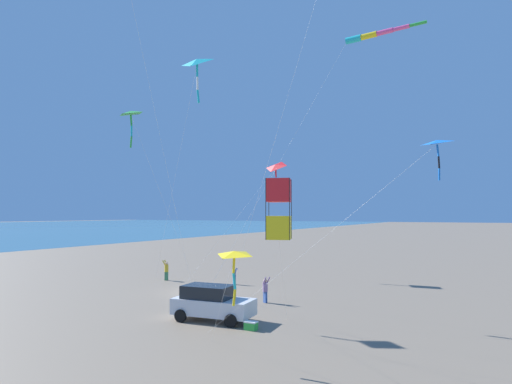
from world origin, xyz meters
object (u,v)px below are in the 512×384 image
Objects in this scene: person_adult_flyer at (166,269)px; kite_delta_black_fish_shape at (234,255)px; parked_car at (212,302)px; kite_delta_purple_drifting at (275,167)px; cooler_box at (251,326)px; person_child_grey_jacket at (265,288)px; kite_delta_rainbow_low_near at (436,144)px; kite_box_yellow_midlevel at (279,209)px; kite_delta_white_trailing at (197,63)px; kite_windsock_striped_overhead at (373,35)px; person_child_green_jacket at (234,276)px; kite_delta_checkered_midright at (131,114)px.

kite_delta_black_fish_shape is (15.92, -15.32, 3.16)m from person_adult_flyer.
person_adult_flyer is at bearing 138.71° from parked_car.
kite_delta_purple_drifting is (6.89, 7.28, 9.14)m from person_adult_flyer.
person_child_grey_jacket is at bearing 110.72° from cooler_box.
kite_delta_rainbow_low_near is 8.81m from kite_delta_black_fish_shape.
kite_box_yellow_midlevel is (6.76, -12.39, 4.93)m from person_child_grey_jacket.
kite_delta_purple_drifting is (-0.20, 12.91, -5.97)m from kite_delta_white_trailing.
kite_windsock_striped_overhead is at bearing 11.65° from kite_delta_white_trailing.
kite_delta_white_trailing is 11.73m from kite_windsock_striped_overhead.
kite_delta_purple_drifting is (-11.68, 10.55, -6.54)m from kite_windsock_striped_overhead.
kite_delta_purple_drifting reaches higher than person_child_grey_jacket.
person_child_green_jacket is 15.28m from kite_delta_checkered_midright.
cooler_box is (2.77, -0.71, -0.74)m from parked_car.
kite_delta_black_fish_shape is at bearing -28.13° from kite_delta_checkered_midright.
kite_box_yellow_midlevel is at bearing -28.56° from kite_delta_checkered_midright.
kite_delta_white_trailing is (-7.03, 5.05, 15.84)m from cooler_box.
cooler_box is at bearing 125.54° from kite_box_yellow_midlevel.
kite_windsock_striped_overhead is at bearing 42.93° from parked_car.
person_child_green_jacket is 22.13m from kite_box_yellow_midlevel.
kite_windsock_striped_overhead reaches higher than kite_box_yellow_midlevel.
parked_car is 0.41× the size of kite_delta_rainbow_low_near.
kite_delta_checkered_midright is (-6.65, 0.64, 11.03)m from parked_car.
person_child_green_jacket is 19.14m from kite_delta_black_fish_shape.
kite_delta_purple_drifting is at bearing 112.55° from person_child_grey_jacket.
kite_delta_rainbow_low_near reaches higher than kite_delta_black_fish_shape.
parked_car is at bearing 130.47° from kite_delta_black_fish_shape.
person_child_green_jacket is 0.08× the size of kite_delta_white_trailing.
kite_delta_checkered_midright reaches higher than kite_delta_rainbow_low_near.
person_child_grey_jacket is 0.15× the size of kite_delta_rainbow_low_near.
kite_windsock_striped_overhead is (13.86, 6.07, 4.63)m from kite_delta_checkered_midright.
kite_box_yellow_midlevel is (2.61, -1.53, 1.74)m from kite_delta_black_fish_shape.
person_child_green_jacket is 0.12× the size of kite_delta_purple_drifting.
kite_delta_black_fish_shape is at bearing -49.53° from parked_car.
kite_delta_black_fish_shape reaches higher than person_child_green_jacket.
kite_windsock_striped_overhead is (4.45, 7.42, 16.40)m from cooler_box.
cooler_box is 21.73m from kite_delta_purple_drifting.
person_child_grey_jacket is 15.23m from kite_delta_rainbow_low_near.
parked_car is 3.43× the size of person_child_green_jacket.
kite_delta_white_trailing is (-8.83, 9.69, 11.95)m from kite_delta_black_fish_shape.
parked_car is at bearing 165.64° from cooler_box.
parked_car is 5.52m from person_child_grey_jacket.
kite_windsock_striped_overhead is (12.29, -4.12, 15.90)m from person_child_green_jacket.
person_child_green_jacket is 0.12× the size of kite_delta_rainbow_low_near.
kite_windsock_striped_overhead reaches higher than cooler_box.
parked_car is 2.68× the size of person_child_grey_jacket.
person_adult_flyer is 13.57m from kite_delta_purple_drifting.
kite_delta_white_trailing is (0.81, -6.49, 15.34)m from person_child_green_jacket.
person_adult_flyer is 24.52m from kite_windsock_striped_overhead.
cooler_box is 11.96m from kite_delta_rainbow_low_near.
person_adult_flyer is 0.14× the size of kite_delta_checkered_midright.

